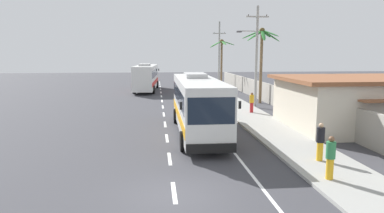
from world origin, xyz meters
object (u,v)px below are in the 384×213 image
Objects in this scene: palm_second at (262,48)px; motorcycle_beside_bus at (210,101)px; pedestrian_midwalk at (330,157)px; pedestrian_far_walk at (320,141)px; utility_pole_mid at (256,54)px; pedestrian_near_kerb at (252,102)px; utility_pole_far at (219,54)px; palm_nearest at (221,54)px; coach_bus_foreground at (198,103)px; coach_bus_far_lane at (146,77)px.

motorcycle_beside_bus is at bearing -154.90° from palm_second.
pedestrian_midwalk is at bearing -99.98° from palm_second.
utility_pole_mid is at bearing 156.43° from pedestrian_far_walk.
pedestrian_near_kerb is 23.31m from utility_pole_far.
palm_nearest is at bearing 90.62° from utility_pole_mid.
palm_nearest is 0.92× the size of palm_second.
pedestrian_near_kerb is (5.25, 6.36, -0.91)m from coach_bus_foreground.
palm_nearest is at bearing 2.54° from coach_bus_far_lane.
palm_second is (7.85, 12.49, 3.57)m from coach_bus_foreground.
palm_nearest is at bearing 159.62° from pedestrian_far_walk.
coach_bus_foreground is 6.89× the size of pedestrian_near_kerb.
motorcycle_beside_bus is 0.21× the size of utility_pole_mid.
coach_bus_far_lane is 34.97m from pedestrian_midwalk.
coach_bus_far_lane is 32.93m from pedestrian_far_walk.
palm_second is (3.05, 19.10, 4.43)m from pedestrian_far_walk.
palm_nearest is at bearing -95.56° from utility_pole_far.
utility_pole_far is at bearing -24.72° from pedestrian_midwalk.
pedestrian_near_kerb is (2.87, -3.57, 0.33)m from motorcycle_beside_bus.
utility_pole_mid is 3.07m from palm_second.
utility_pole_far is at bearing 21.46° from coach_bus_far_lane.
pedestrian_near_kerb is 19.66m from palm_nearest.
coach_bus_far_lane is 6.51× the size of pedestrian_midwalk.
coach_bus_far_lane is 1.21× the size of utility_pole_mid.
coach_bus_foreground is 12.13m from utility_pole_mid.
coach_bus_far_lane is 1.17× the size of utility_pole_far.
motorcycle_beside_bus is (2.38, 9.93, -1.24)m from coach_bus_foreground.
pedestrian_far_walk is at bearing -54.01° from coach_bus_foreground.
motorcycle_beside_bus is 0.21× the size of utility_pole_far.
pedestrian_midwalk reaches higher than motorcycle_beside_bus.
coach_bus_far_lane reaches higher than pedestrian_far_walk.
utility_pole_mid is (10.35, -15.35, 2.98)m from coach_bus_far_lane.
coach_bus_foreground is 1.25× the size of utility_pole_mid.
coach_bus_far_lane is at bearing -134.62° from pedestrian_near_kerb.
palm_second reaches higher than coach_bus_foreground.
palm_nearest is at bearing 96.64° from palm_second.
utility_pole_far is at bearing 159.32° from pedestrian_far_walk.
pedestrian_far_walk is at bearing -81.68° from motorcycle_beside_bus.
pedestrian_midwalk is 22.17m from palm_second.
utility_pole_far is (1.43, 22.93, 3.91)m from pedestrian_near_kerb.
pedestrian_far_walk is at bearing -99.07° from palm_second.
motorcycle_beside_bus is 1.19× the size of pedestrian_near_kerb.
coach_bus_foreground is 8.21m from pedestrian_far_walk.
pedestrian_midwalk is 2.40m from pedestrian_far_walk.
pedestrian_midwalk is 0.23× the size of palm_second.
pedestrian_near_kerb is at bearing -112.93° from palm_second.
pedestrian_near_kerb is 0.18× the size of utility_pole_mid.
coach_bus_foreground is at bearing -102.85° from utility_pole_far.
pedestrian_midwalk is 0.18× the size of utility_pole_far.
coach_bus_far_lane is 1.62× the size of palm_nearest.
coach_bus_foreground reaches higher than pedestrian_midwalk.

